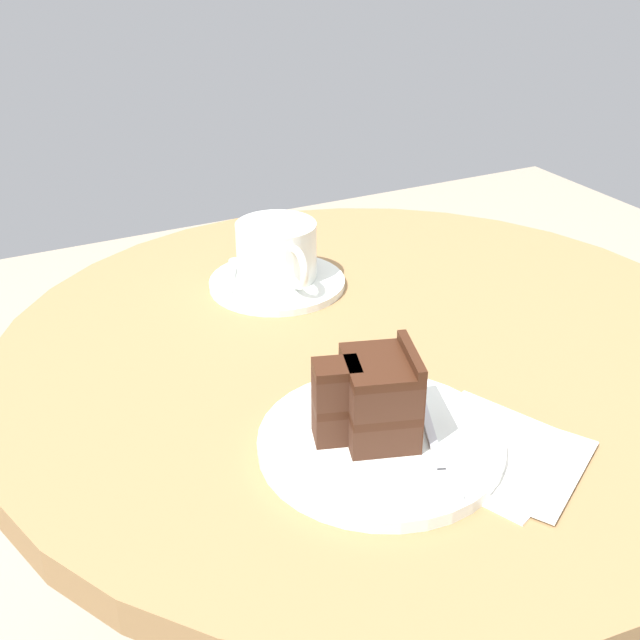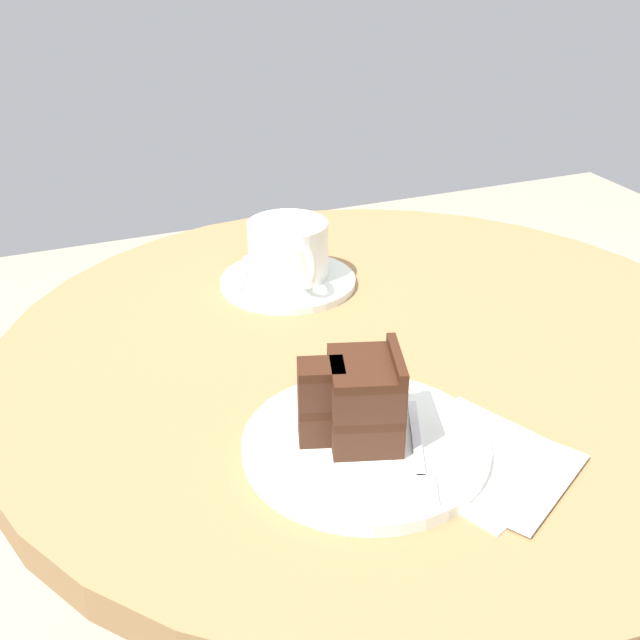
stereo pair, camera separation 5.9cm
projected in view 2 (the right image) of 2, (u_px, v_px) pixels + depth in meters
The scene contains 8 objects.
cafe_table at pixel (376, 429), 0.92m from camera, with size 0.83×0.83×0.72m.
saucer at pixel (288, 281), 1.00m from camera, with size 0.17×0.17×0.01m.
coffee_cup at pixel (289, 249), 0.98m from camera, with size 0.13×0.10×0.07m.
teaspoon at pixel (246, 268), 1.02m from camera, with size 0.10×0.05×0.00m.
cake_plate at pixel (366, 445), 0.70m from camera, with size 0.22×0.22×0.01m.
cake_slice at pixel (359, 400), 0.68m from camera, with size 0.09×0.10×0.08m.
fork at pixel (419, 463), 0.66m from camera, with size 0.13×0.07×0.00m.
napkin at pixel (484, 462), 0.69m from camera, with size 0.19×0.18×0.00m.
Camera 2 is at (0.67, -0.35, 1.15)m, focal length 45.00 mm.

